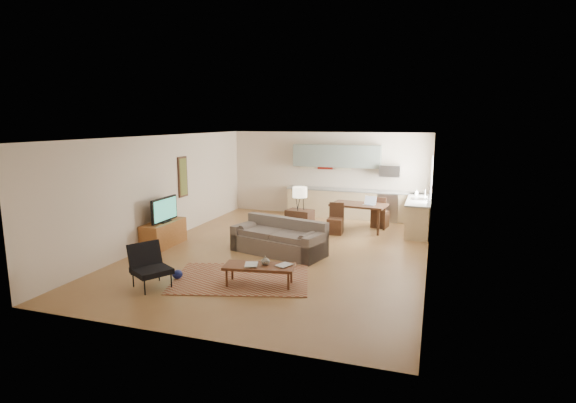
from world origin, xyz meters
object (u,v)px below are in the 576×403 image
(coffee_table, at_px, (259,275))
(tv_credenza, at_px, (164,234))
(armchair, at_px, (151,266))
(sofa, at_px, (278,237))
(dining_table, at_px, (358,217))
(console_table, at_px, (300,224))

(coffee_table, relative_size, tv_credenza, 1.00)
(armchair, bearing_deg, sofa, 2.67)
(sofa, xyz_separation_m, armchair, (-1.50, -2.79, 0.01))
(coffee_table, xyz_separation_m, armchair, (-1.85, -0.72, 0.21))
(tv_credenza, bearing_deg, coffee_table, -28.87)
(sofa, bearing_deg, coffee_table, -64.94)
(tv_credenza, bearing_deg, armchair, -60.78)
(armchair, height_order, dining_table, armchair)
(sofa, relative_size, coffee_table, 1.72)
(sofa, bearing_deg, tv_credenza, -159.17)
(tv_credenza, distance_m, dining_table, 5.30)
(tv_credenza, bearing_deg, sofa, 5.40)
(sofa, distance_m, coffee_table, 2.11)
(tv_credenza, bearing_deg, console_table, 29.35)
(console_table, bearing_deg, dining_table, 57.39)
(armchair, bearing_deg, tv_credenza, 60.09)
(sofa, height_order, dining_table, sofa)
(tv_credenza, xyz_separation_m, dining_table, (4.30, 3.10, 0.08))
(dining_table, bearing_deg, tv_credenza, -136.59)
(console_table, height_order, dining_table, console_table)
(console_table, distance_m, dining_table, 1.92)
(sofa, bearing_deg, dining_table, 79.10)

